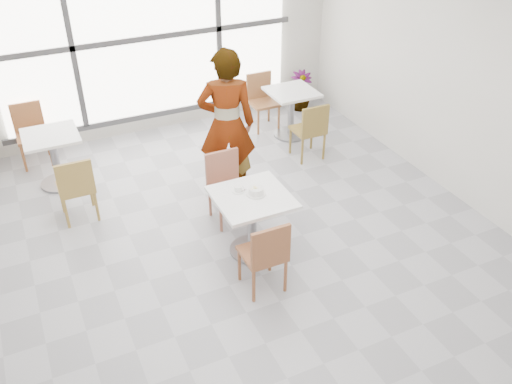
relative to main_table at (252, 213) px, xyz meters
name	(u,v)px	position (x,y,z in m)	size (l,w,h in m)	color
floor	(245,252)	(-0.09, 0.01, -0.52)	(7.00, 7.00, 0.00)	#9E9EA5
wall_back	(147,36)	(-0.09, 3.51, 0.98)	(6.00, 6.00, 0.00)	silver
wall_right	(474,86)	(2.91, 0.01, 0.98)	(7.00, 7.00, 0.00)	silver
window	(148,38)	(-0.09, 3.44, 0.98)	(4.60, 0.07, 2.52)	white
main_table	(252,213)	(0.00, 0.00, 0.00)	(0.80, 0.80, 0.75)	white
chair_near	(266,253)	(-0.15, -0.65, -0.02)	(0.42, 0.42, 0.87)	brown
chair_far	(226,182)	(0.00, 0.75, -0.02)	(0.42, 0.42, 0.87)	#A5634C
oatmeal_bowl	(256,191)	(0.05, 0.01, 0.27)	(0.21, 0.21, 0.09)	white
coffee_cup	(238,189)	(-0.10, 0.14, 0.26)	(0.16, 0.13, 0.07)	white
person	(227,125)	(0.24, 1.27, 0.46)	(0.72, 0.47, 1.96)	black
bg_table_left	(54,152)	(-1.77, 2.41, -0.04)	(0.70, 0.70, 0.75)	white
bg_table_right	(291,107)	(1.75, 2.36, -0.04)	(0.70, 0.70, 0.75)	white
bg_chair_left_near	(76,186)	(-1.65, 1.44, -0.02)	(0.42, 0.42, 0.87)	#A17E3C
bg_chair_left_far	(30,130)	(-1.98, 3.21, -0.02)	(0.42, 0.42, 0.87)	#A36035
bg_chair_right_near	(311,128)	(1.65, 1.58, -0.02)	(0.42, 0.42, 0.87)	olive
bg_chair_right_far	(262,97)	(1.48, 2.86, -0.02)	(0.42, 0.42, 0.87)	#9C6239
plant_right	(300,91)	(2.37, 3.17, -0.19)	(0.37, 0.37, 0.67)	#5D864A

